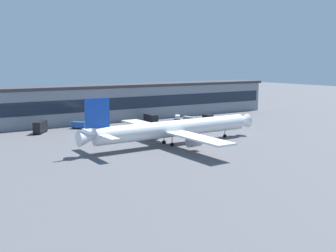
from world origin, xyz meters
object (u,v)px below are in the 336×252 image
at_px(fuel_truck, 151,118).
at_px(pushback_tractor, 208,116).
at_px(baggage_tug, 178,117).
at_px(stair_truck, 105,122).
at_px(catering_truck, 40,126).
at_px(belt_loader, 190,119).
at_px(crew_van, 79,125).
at_px(airliner, 173,129).

height_order(fuel_truck, pushback_tractor, fuel_truck).
xyz_separation_m(pushback_tractor, baggage_tug, (-13.00, 4.50, 0.04)).
relative_size(stair_truck, catering_truck, 0.88).
xyz_separation_m(stair_truck, catering_truck, (-23.91, 0.38, 0.31)).
height_order(belt_loader, crew_van, crew_van).
xyz_separation_m(fuel_truck, pushback_tractor, (27.13, -3.40, -0.83)).
height_order(airliner, pushback_tractor, airliner).
relative_size(airliner, baggage_tug, 14.60).
relative_size(airliner, fuel_truck, 6.96).
height_order(catering_truck, pushback_tractor, catering_truck).
distance_m(fuel_truck, pushback_tractor, 27.35).
height_order(stair_truck, fuel_truck, stair_truck).
relative_size(stair_truck, crew_van, 1.23).
height_order(airliner, catering_truck, airliner).
height_order(stair_truck, catering_truck, catering_truck).
distance_m(airliner, pushback_tractor, 59.26).
distance_m(catering_truck, baggage_tug, 59.11).
bearing_deg(baggage_tug, pushback_tractor, -19.09).
height_order(belt_loader, catering_truck, catering_truck).
xyz_separation_m(catering_truck, baggage_tug, (59.05, 2.34, -1.21)).
distance_m(fuel_truck, belt_loader, 16.47).
relative_size(airliner, belt_loader, 9.00).
bearing_deg(belt_loader, stair_truck, 172.76).
bearing_deg(fuel_truck, baggage_tug, 4.45).
bearing_deg(belt_loader, catering_truck, 175.27).
distance_m(airliner, catering_truck, 49.91).
bearing_deg(baggage_tug, fuel_truck, -175.55).
xyz_separation_m(fuel_truck, baggage_tug, (14.12, 1.10, -0.80)).
bearing_deg(catering_truck, fuel_truck, 1.58).
height_order(fuel_truck, catering_truck, catering_truck).
bearing_deg(pushback_tractor, belt_loader, -166.66).
height_order(stair_truck, belt_loader, stair_truck).
bearing_deg(crew_van, belt_loader, -8.74).
relative_size(belt_loader, baggage_tug, 1.62).
xyz_separation_m(fuel_truck, crew_van, (-30.34, 0.78, -0.42)).
relative_size(fuel_truck, pushback_tractor, 1.76).
bearing_deg(pushback_tractor, airliner, -138.45).
bearing_deg(stair_truck, baggage_tug, 4.42).
bearing_deg(airliner, belt_loader, 48.37).
bearing_deg(crew_van, baggage_tug, 0.41).
xyz_separation_m(catering_truck, pushback_tractor, (72.05, -2.16, -1.24)).
distance_m(fuel_truck, crew_van, 30.36).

